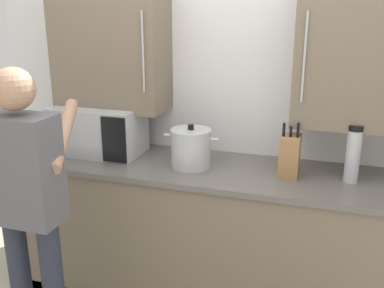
# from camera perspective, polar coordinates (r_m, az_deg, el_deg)

# --- Properties ---
(back_wall_tiled) EXTENTS (3.36, 0.44, 2.86)m
(back_wall_tiled) POSITION_cam_1_polar(r_m,az_deg,el_deg) (2.86, 5.14, 9.29)
(back_wall_tiled) COLOR white
(back_wall_tiled) RESTS_ON ground_plane
(counter_unit) EXTENTS (2.80, 0.65, 0.94)m
(counter_unit) POSITION_cam_1_polar(r_m,az_deg,el_deg) (2.90, 3.18, -11.80)
(counter_unit) COLOR #756651
(counter_unit) RESTS_ON ground_plane
(microwave_oven) EXTENTS (0.72, 0.74, 0.31)m
(microwave_oven) POSITION_cam_1_polar(r_m,az_deg,el_deg) (3.01, -12.56, 1.78)
(microwave_oven) COLOR #B7BABF
(microwave_oven) RESTS_ON counter_unit
(thermos_flask) EXTENTS (0.08, 0.08, 0.33)m
(thermos_flask) POSITION_cam_1_polar(r_m,az_deg,el_deg) (2.59, 19.94, -1.17)
(thermos_flask) COLOR #B7BABF
(thermos_flask) RESTS_ON counter_unit
(knife_block) EXTENTS (0.11, 0.15, 0.32)m
(knife_block) POSITION_cam_1_polar(r_m,az_deg,el_deg) (2.59, 12.39, -1.46)
(knife_block) COLOR #A37547
(knife_block) RESTS_ON counter_unit
(stock_pot) EXTENTS (0.34, 0.25, 0.26)m
(stock_pot) POSITION_cam_1_polar(r_m,az_deg,el_deg) (2.68, -0.14, -0.51)
(stock_pot) COLOR #B7BABF
(stock_pot) RESTS_ON counter_unit
(person_figure) EXTENTS (0.44, 0.65, 1.62)m
(person_figure) POSITION_cam_1_polar(r_m,az_deg,el_deg) (2.34, -20.31, -6.71)
(person_figure) COLOR #282D3D
(person_figure) RESTS_ON ground_plane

